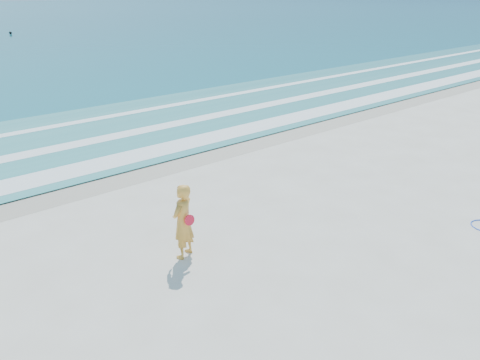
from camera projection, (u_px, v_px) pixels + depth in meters
ground at (328, 277)px, 10.93m from camera, size 400.00×400.00×0.00m
wet_sand at (141, 169)px, 17.32m from camera, size 400.00×2.40×0.00m
shallow at (86, 136)px, 20.86m from camera, size 400.00×10.00×0.01m
foam_near at (125, 158)px, 18.23m from camera, size 400.00×1.40×0.01m
foam_mid at (94, 140)px, 20.29m from camera, size 400.00×0.90×0.01m
foam_far at (66, 124)px, 22.63m from camera, size 400.00×0.60×0.01m
buoy at (10, 33)px, 62.97m from camera, size 0.37×0.37×0.37m
woman at (183, 221)px, 11.42m from camera, size 0.84×0.72×1.94m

